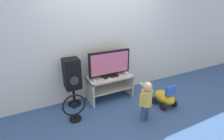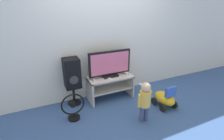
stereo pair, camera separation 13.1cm
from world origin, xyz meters
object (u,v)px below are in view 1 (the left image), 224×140
object	(u,v)px
game_console	(126,73)
ride_on_toy	(165,97)
remote_primary	(94,81)
remote_secondary	(109,78)
television	(110,64)
child	(146,98)
floor_fan	(74,109)
speaker_tower	(72,75)

from	to	relation	value
game_console	ride_on_toy	xyz separation A→B (m)	(0.46, -0.71, -0.33)
remote_primary	remote_secondary	distance (m)	0.30
television	remote_secondary	bearing A→B (deg)	-122.65
game_console	remote_secondary	size ratio (longest dim) A/B	1.20
television	remote_primary	bearing A→B (deg)	-167.61
game_console	child	xyz separation A→B (m)	(-0.15, -0.89, -0.09)
game_console	floor_fan	world-z (taller)	game_console
ride_on_toy	television	bearing A→B (deg)	136.67
television	game_console	size ratio (longest dim) A/B	5.55
remote_secondary	ride_on_toy	xyz separation A→B (m)	(0.88, -0.66, -0.32)
child	television	bearing A→B (deg)	102.01
television	remote_primary	size ratio (longest dim) A/B	6.65
child	game_console	bearing A→B (deg)	80.47
game_console	remote_secondary	xyz separation A→B (m)	(-0.42, -0.05, -0.01)
television	floor_fan	bearing A→B (deg)	-154.64
speaker_tower	ride_on_toy	world-z (taller)	speaker_tower
game_console	remote_secondary	bearing A→B (deg)	-173.66
remote_secondary	speaker_tower	xyz separation A→B (m)	(-0.68, 0.18, 0.13)
television	remote_secondary	xyz separation A→B (m)	(-0.07, -0.11, -0.25)
floor_fan	ride_on_toy	bearing A→B (deg)	-11.79
remote_secondary	child	xyz separation A→B (m)	(0.27, -0.85, -0.07)
television	floor_fan	size ratio (longest dim) A/B	1.78
television	game_console	xyz separation A→B (m)	(0.35, -0.06, -0.24)
speaker_tower	television	bearing A→B (deg)	-5.91
television	game_console	world-z (taller)	television
game_console	remote_primary	xyz separation A→B (m)	(-0.72, -0.02, -0.01)
game_console	ride_on_toy	size ratio (longest dim) A/B	0.33
remote_primary	remote_secondary	world-z (taller)	same
game_console	remote_primary	size ratio (longest dim) A/B	1.20
game_console	remote_primary	bearing A→B (deg)	-178.36
child	ride_on_toy	world-z (taller)	child
remote_primary	speaker_tower	distance (m)	0.44
game_console	speaker_tower	world-z (taller)	speaker_tower
ride_on_toy	game_console	bearing A→B (deg)	123.15
speaker_tower	ride_on_toy	distance (m)	1.84
television	floor_fan	distance (m)	1.11
television	ride_on_toy	bearing A→B (deg)	-43.33
game_console	speaker_tower	xyz separation A→B (m)	(-1.10, 0.14, 0.12)
ride_on_toy	speaker_tower	bearing A→B (deg)	151.61
remote_primary	speaker_tower	size ratio (longest dim) A/B	0.14
game_console	remote_secondary	distance (m)	0.42
speaker_tower	ride_on_toy	xyz separation A→B (m)	(1.57, -0.85, -0.45)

